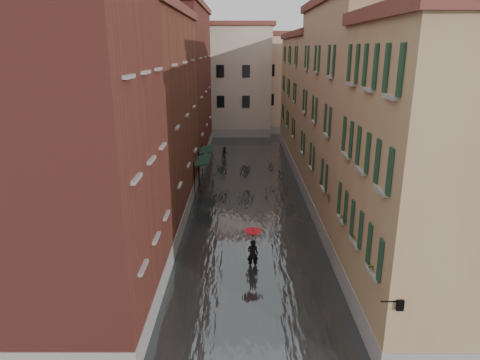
{
  "coord_description": "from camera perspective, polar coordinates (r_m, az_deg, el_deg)",
  "views": [
    {
      "loc": [
        -0.57,
        -17.52,
        10.61
      ],
      "look_at": [
        -0.63,
        7.01,
        3.0
      ],
      "focal_mm": 32.0,
      "sensor_mm": 36.0,
      "label": 1
    }
  ],
  "objects": [
    {
      "name": "building_right_mid",
      "position": [
        27.88,
        16.07,
        8.09
      ],
      "size": [
        6.0,
        14.0,
        13.0
      ],
      "primitive_type": "cube",
      "color": "#9E7C5F",
      "rests_on": "ground"
    },
    {
      "name": "window_planters",
      "position": [
        20.04,
        13.71,
        -4.03
      ],
      "size": [
        0.59,
        10.61,
        0.84
      ],
      "color": "#9B3B32",
      "rests_on": "ground"
    },
    {
      "name": "building_right_far",
      "position": [
        42.48,
        10.59,
        10.38
      ],
      "size": [
        6.0,
        16.0,
        11.5
      ],
      "primitive_type": "cube",
      "color": "#976D4E",
      "rests_on": "ground"
    },
    {
      "name": "floodwater",
      "position": [
        32.28,
        1.16,
        -1.77
      ],
      "size": [
        10.0,
        60.0,
        0.2
      ],
      "primitive_type": "cube",
      "color": "#3D4243",
      "rests_on": "ground"
    },
    {
      "name": "pedestrian_far",
      "position": [
        41.63,
        -2.05,
        3.48
      ],
      "size": [
        0.83,
        0.73,
        1.44
      ],
      "primitive_type": "imported",
      "rotation": [
        0.0,
        0.0,
        0.3
      ],
      "color": "black",
      "rests_on": "ground"
    },
    {
      "name": "building_left_far",
      "position": [
        42.17,
        -8.82,
        12.13
      ],
      "size": [
        6.0,
        16.0,
        14.0
      ],
      "primitive_type": "cube",
      "color": "brown",
      "rests_on": "ground"
    },
    {
      "name": "building_end_cream",
      "position": [
        55.72,
        -2.41,
        12.99
      ],
      "size": [
        12.0,
        9.0,
        13.0
      ],
      "primitive_type": "cube",
      "color": "beige",
      "rests_on": "ground"
    },
    {
      "name": "awning_near",
      "position": [
        32.21,
        -5.05,
        2.53
      ],
      "size": [
        1.09,
        3.16,
        2.8
      ],
      "color": "#163225",
      "rests_on": "ground"
    },
    {
      "name": "building_left_near",
      "position": [
        17.29,
        -21.7,
        2.24
      ],
      "size": [
        6.0,
        8.0,
        13.0
      ],
      "primitive_type": "cube",
      "color": "brown",
      "rests_on": "ground"
    },
    {
      "name": "pedestrian_main",
      "position": [
        21.36,
        1.69,
        -8.78
      ],
      "size": [
        0.91,
        0.91,
        2.06
      ],
      "color": "black",
      "rests_on": "ground"
    },
    {
      "name": "wall_lantern",
      "position": [
        14.65,
        20.43,
        -15.26
      ],
      "size": [
        0.71,
        0.22,
        0.35
      ],
      "color": "black",
      "rests_on": "ground"
    },
    {
      "name": "building_end_pink",
      "position": [
        58.08,
        6.81,
        12.57
      ],
      "size": [
        10.0,
        9.0,
        12.0
      ],
      "primitive_type": "cube",
      "color": "#CBA58F",
      "rests_on": "ground"
    },
    {
      "name": "building_right_near",
      "position": [
        17.94,
        25.11,
        -0.16
      ],
      "size": [
        6.0,
        8.0,
        11.5
      ],
      "primitive_type": "cube",
      "color": "#976D4E",
      "rests_on": "ground"
    },
    {
      "name": "ground",
      "position": [
        20.49,
        1.78,
        -13.96
      ],
      "size": [
        120.0,
        120.0,
        0.0
      ],
      "primitive_type": "plane",
      "color": "#5D5D60",
      "rests_on": "ground"
    },
    {
      "name": "building_left_mid",
      "position": [
        27.63,
        -13.43,
        7.69
      ],
      "size": [
        6.0,
        14.0,
        12.5
      ],
      "primitive_type": "cube",
      "color": "brown",
      "rests_on": "ground"
    },
    {
      "name": "awning_far",
      "position": [
        35.62,
        -4.56,
        3.96
      ],
      "size": [
        1.09,
        2.85,
        2.8
      ],
      "color": "#163225",
      "rests_on": "ground"
    }
  ]
}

